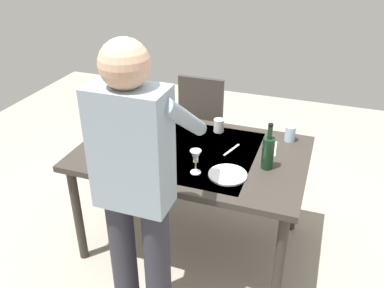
{
  "coord_description": "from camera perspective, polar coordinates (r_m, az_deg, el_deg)",
  "views": [
    {
      "loc": [
        -0.78,
        2.2,
        2.11
      ],
      "look_at": [
        0.0,
        0.0,
        0.82
      ],
      "focal_mm": 38.64,
      "sensor_mm": 36.0,
      "label": 1
    }
  ],
  "objects": [
    {
      "name": "dinner_plate_near",
      "position": [
        2.44,
        4.94,
        -4.24
      ],
      "size": [
        0.23,
        0.23,
        0.01
      ],
      "primitive_type": "cylinder",
      "color": "silver",
      "rests_on": "dining_table"
    },
    {
      "name": "water_cup_far_left",
      "position": [
        2.91,
        3.72,
        2.58
      ],
      "size": [
        0.07,
        0.07,
        0.09
      ],
      "primitive_type": "cylinder",
      "color": "silver",
      "rests_on": "dining_table"
    },
    {
      "name": "table_knife",
      "position": [
        2.76,
        11.42,
        -0.66
      ],
      "size": [
        0.03,
        0.2,
        0.0
      ],
      "primitive_type": "cube",
      "rotation": [
        0.0,
        0.0,
        0.1
      ],
      "color": "silver",
      "rests_on": "dining_table"
    },
    {
      "name": "ground_plane",
      "position": [
        3.14,
        -0.0,
        -13.26
      ],
      "size": [
        6.0,
        6.0,
        0.0
      ],
      "primitive_type": "plane",
      "color": "#9E9384"
    },
    {
      "name": "water_cup_near_right",
      "position": [
        2.86,
        13.4,
        1.41
      ],
      "size": [
        0.07,
        0.07,
        0.11
      ],
      "primitive_type": "cylinder",
      "color": "silver",
      "rests_on": "dining_table"
    },
    {
      "name": "dining_table",
      "position": [
        2.72,
        -0.0,
        -2.38
      ],
      "size": [
        1.47,
        0.93,
        0.77
      ],
      "color": "#332D28",
      "rests_on": "ground_plane"
    },
    {
      "name": "dinner_plate_far",
      "position": [
        2.93,
        -4.64,
        1.8
      ],
      "size": [
        0.23,
        0.23,
        0.01
      ],
      "primitive_type": "cylinder",
      "color": "silver",
      "rests_on": "dining_table"
    },
    {
      "name": "wine_glass_left",
      "position": [
        2.4,
        0.52,
        -1.89
      ],
      "size": [
        0.07,
        0.07,
        0.15
      ],
      "color": "white",
      "rests_on": "dining_table"
    },
    {
      "name": "chair_near",
      "position": [
        3.58,
        0.68,
        2.74
      ],
      "size": [
        0.4,
        0.4,
        0.91
      ],
      "color": "black",
      "rests_on": "ground_plane"
    },
    {
      "name": "person_server",
      "position": [
        2.03,
        -7.72,
        -5.75
      ],
      "size": [
        0.42,
        0.61,
        1.69
      ],
      "color": "#2D2D38",
      "rests_on": "ground_plane"
    },
    {
      "name": "wine_glass_right",
      "position": [
        2.96,
        -8.83,
        4.0
      ],
      "size": [
        0.07,
        0.07,
        0.15
      ],
      "color": "white",
      "rests_on": "dining_table"
    },
    {
      "name": "water_cup_far_right",
      "position": [
        2.39,
        -4.93,
        -3.84
      ],
      "size": [
        0.07,
        0.07,
        0.09
      ],
      "primitive_type": "cylinder",
      "color": "silver",
      "rests_on": "dining_table"
    },
    {
      "name": "water_cup_near_left",
      "position": [
        2.68,
        -4.01,
        0.13
      ],
      "size": [
        0.07,
        0.07,
        0.1
      ],
      "primitive_type": "cylinder",
      "color": "silver",
      "rests_on": "dining_table"
    },
    {
      "name": "serving_bowl_pasta",
      "position": [
        2.72,
        -10.38,
        -0.24
      ],
      "size": [
        0.3,
        0.3,
        0.07
      ],
      "color": "silver",
      "rests_on": "dining_table"
    },
    {
      "name": "wine_bottle",
      "position": [
        2.49,
        10.45,
        -1.08
      ],
      "size": [
        0.07,
        0.07,
        0.3
      ],
      "color": "black",
      "rests_on": "dining_table"
    },
    {
      "name": "table_fork",
      "position": [
        2.7,
        5.48,
        -0.81
      ],
      "size": [
        0.07,
        0.18,
        0.0
      ],
      "primitive_type": "cube",
      "rotation": [
        0.0,
        0.0,
        -0.3
      ],
      "color": "silver",
      "rests_on": "dining_table"
    }
  ]
}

